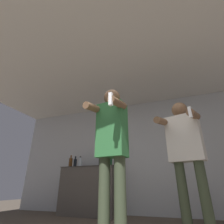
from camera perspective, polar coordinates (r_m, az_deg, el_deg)
name	(u,v)px	position (r m, az deg, el deg)	size (l,w,h in m)	color
wall_back	(149,153)	(4.23, 12.10, -12.95)	(7.00, 0.06, 2.55)	#B2B7BC
ceiling_slab	(131,67)	(3.33, 6.10, 14.28)	(7.00, 3.55, 0.05)	silver
counter	(90,190)	(4.23, -7.10, -24.02)	(1.26, 0.64, 0.97)	#47423D
bottle_clear_vodka	(110,160)	(4.03, -0.65, -15.46)	(0.09, 0.09, 0.33)	#194723
bottle_short_whiskey	(75,163)	(4.41, -11.94, -15.89)	(0.08, 0.08, 0.29)	black
bottle_amber_bourbon	(80,163)	(4.34, -10.39, -16.10)	(0.09, 0.09, 0.26)	silver
bottle_green_wine	(101,162)	(4.11, -3.76, -16.04)	(0.08, 0.08, 0.25)	black
bottle_brown_liquor	(71,162)	(4.48, -13.38, -15.74)	(0.09, 0.09, 0.32)	#563314
person_woman_foreground	(112,144)	(1.97, -0.13, -10.50)	(0.43, 0.49, 1.68)	#38422D
person_man_side	(185,147)	(2.63, 22.84, -10.51)	(0.62, 0.63, 1.73)	#38422D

